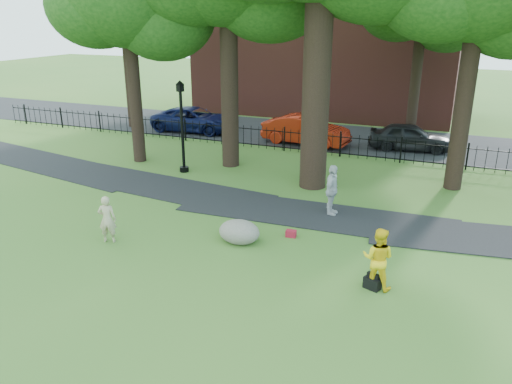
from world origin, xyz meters
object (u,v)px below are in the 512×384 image
at_px(woman, 107,219).
at_px(red_sedan, 306,130).
at_px(man, 378,258).
at_px(lamppost, 182,128).
at_px(boulder, 239,230).

xyz_separation_m(woman, red_sedan, (2.17, 14.50, 0.02)).
height_order(man, lamppost, lamppost).
xyz_separation_m(boulder, red_sedan, (-1.70, 12.92, 0.40)).
bearing_deg(woman, boulder, -178.33).
distance_m(lamppost, red_sedan, 8.06).
distance_m(man, boulder, 4.71).
bearing_deg(boulder, woman, -157.79).
xyz_separation_m(woman, boulder, (3.87, 1.58, -0.39)).
distance_m(boulder, red_sedan, 13.04).
relative_size(boulder, red_sedan, 0.28).
xyz_separation_m(woman, man, (8.40, 0.38, 0.08)).
height_order(woman, man, man).
bearing_deg(man, boulder, -11.28).
bearing_deg(red_sedan, man, -150.13).
bearing_deg(man, red_sedan, -62.58).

